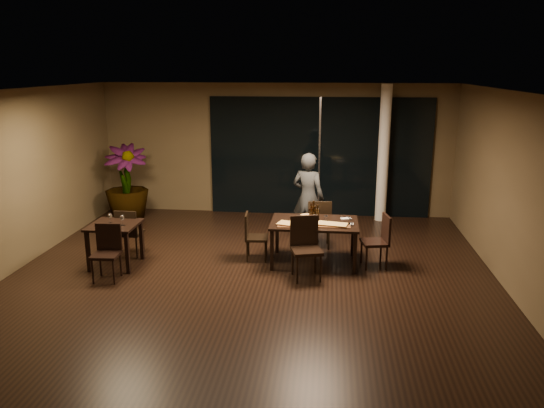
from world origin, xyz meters
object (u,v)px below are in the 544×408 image
at_px(main_table, 314,226).
at_px(potted_plant, 126,183).
at_px(chair_main_left, 252,234).
at_px(chair_side_near, 107,249).
at_px(chair_side_far, 129,230).
at_px(diner, 308,197).
at_px(chair_main_near, 305,244).
at_px(side_table, 115,231).
at_px(bottle_b, 317,213).
at_px(chair_main_right, 379,238).
at_px(chair_main_far, 319,221).
at_px(bottle_c, 313,210).
at_px(bottle_a, 311,212).

distance_m(main_table, potted_plant, 4.84).
bearing_deg(chair_main_left, chair_side_near, 112.34).
distance_m(chair_side_far, diner, 3.43).
relative_size(chair_main_near, chair_main_left, 1.19).
xyz_separation_m(main_table, chair_main_left, (-1.09, 0.05, -0.20)).
relative_size(side_table, bottle_b, 2.70).
xyz_separation_m(side_table, chair_side_far, (0.06, 0.47, -0.13)).
distance_m(chair_main_right, bottle_b, 1.14).
height_order(chair_main_near, chair_main_left, chair_main_near).
xyz_separation_m(chair_main_far, chair_side_near, (-3.37, -1.85, -0.03)).
xyz_separation_m(chair_side_near, potted_plant, (-0.96, 3.36, 0.34)).
xyz_separation_m(chair_main_left, chair_side_near, (-2.21, -1.11, 0.03)).
distance_m(main_table, chair_main_right, 1.13).
xyz_separation_m(main_table, chair_main_far, (0.07, 0.78, -0.15)).
bearing_deg(chair_side_far, main_table, -178.04).
xyz_separation_m(chair_side_far, bottle_c, (3.32, 0.14, 0.43)).
bearing_deg(bottle_b, chair_main_far, 88.15).
relative_size(bottle_b, bottle_c, 0.86).
bearing_deg(chair_main_left, potted_plant, 50.25).
xyz_separation_m(chair_main_far, chair_side_far, (-3.41, -0.81, -0.04)).
bearing_deg(potted_plant, chair_main_left, -35.36).
bearing_deg(main_table, bottle_c, 101.45).
distance_m(bottle_a, bottle_c, 0.09).
bearing_deg(potted_plant, diner, -14.76).
bearing_deg(chair_side_far, chair_main_near, 170.69).
bearing_deg(bottle_b, side_table, -170.84).
height_order(chair_side_far, chair_side_near, chair_side_near).
relative_size(chair_main_near, bottle_a, 3.11).
distance_m(side_table, chair_main_left, 2.38).
relative_size(main_table, bottle_b, 5.05).
height_order(main_table, bottle_c, bottle_c).
xyz_separation_m(main_table, chair_side_far, (-3.34, -0.03, -0.19)).
distance_m(chair_main_left, chair_main_right, 2.21).
bearing_deg(diner, chair_main_far, 139.80).
bearing_deg(main_table, diner, 97.63).
relative_size(chair_main_left, bottle_c, 2.45).
height_order(main_table, chair_main_far, chair_main_far).
xyz_separation_m(main_table, chair_main_near, (-0.12, -0.64, -0.11)).
bearing_deg(bottle_a, potted_plant, 151.67).
xyz_separation_m(bottle_a, bottle_c, (0.04, 0.08, 0.01)).
bearing_deg(diner, bottle_c, 118.59).
bearing_deg(chair_main_right, bottle_b, -107.05).
bearing_deg(chair_main_far, diner, -65.55).
xyz_separation_m(chair_main_right, bottle_c, (-1.14, 0.17, 0.41)).
bearing_deg(chair_main_left, chair_main_far, -62.18).
relative_size(diner, bottle_c, 5.08).
bearing_deg(diner, chair_main_near, 112.67).
xyz_separation_m(main_table, bottle_b, (0.05, 0.06, 0.22)).
xyz_separation_m(side_table, chair_side_near, (0.10, -0.56, -0.12)).
relative_size(side_table, bottle_a, 2.47).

